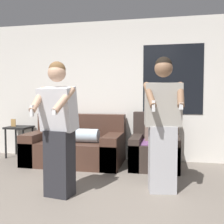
{
  "coord_description": "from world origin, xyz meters",
  "views": [
    {
      "loc": [
        0.97,
        -2.43,
        1.24
      ],
      "look_at": [
        0.31,
        0.78,
        1.04
      ],
      "focal_mm": 42.0,
      "sensor_mm": 36.0,
      "label": 1
    }
  ],
  "objects": [
    {
      "name": "side_table",
      "position": [
        -1.94,
        2.37,
        0.52
      ],
      "size": [
        0.47,
        0.44,
        0.77
      ],
      "color": "black",
      "rests_on": "ground_plane"
    },
    {
      "name": "armchair",
      "position": [
        0.8,
        2.17,
        0.32
      ],
      "size": [
        0.82,
        0.89,
        0.94
      ],
      "color": "#332823",
      "rests_on": "ground_plane"
    },
    {
      "name": "wall_back",
      "position": [
        0.02,
        2.66,
        1.35
      ],
      "size": [
        5.87,
        0.07,
        2.7
      ],
      "color": "silver",
      "rests_on": "ground_plane"
    },
    {
      "name": "ground_plane",
      "position": [
        0.0,
        0.0,
        0.0
      ],
      "size": [
        14.0,
        14.0,
        0.0
      ],
      "primitive_type": "plane",
      "color": "slate"
    },
    {
      "name": "person_right",
      "position": [
        0.94,
        0.97,
        0.88
      ],
      "size": [
        0.51,
        0.53,
        1.74
      ],
      "color": "#B2B2B7",
      "rests_on": "ground_plane"
    },
    {
      "name": "couch",
      "position": [
        -0.65,
        2.14,
        0.31
      ],
      "size": [
        1.74,
        0.97,
        0.89
      ],
      "color": "#472D23",
      "rests_on": "ground_plane"
    },
    {
      "name": "person_left",
      "position": [
        -0.31,
        0.56,
        0.84
      ],
      "size": [
        0.49,
        0.54,
        1.66
      ],
      "color": "#28282D",
      "rests_on": "ground_plane"
    }
  ]
}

